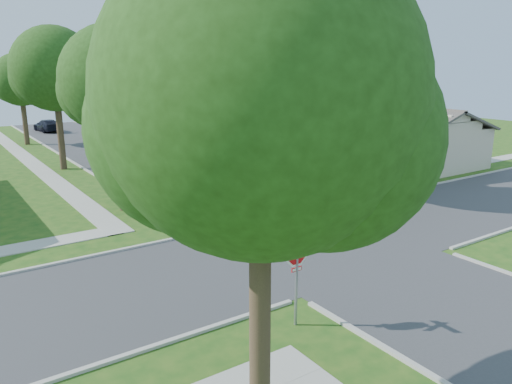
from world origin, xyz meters
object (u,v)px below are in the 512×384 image
(stop_sign_sw, at_px, (297,257))
(house_ne_near, at_px, (381,140))
(house_ne_far, at_px, (249,119))
(car_driveway, at_px, (390,168))
(stop_sign_ne, at_px, (325,163))
(tree_w_mid, at_px, (55,73))
(tree_e_far, at_px, (125,75))
(tree_sw_corner, at_px, (263,111))
(tree_e_near, at_px, (277,89))
(tree_e_mid, at_px, (184,75))
(car_curb_east, at_px, (130,135))
(car_curb_west, at_px, (47,125))
(tree_w_far, at_px, (21,82))
(tree_ne_corner, at_px, (358,94))
(tree_w_near, at_px, (117,85))

(stop_sign_sw, distance_m, house_ne_near, 25.98)
(house_ne_far, bearing_deg, stop_sign_sw, -121.55)
(house_ne_near, height_order, car_driveway, house_ne_near)
(stop_sign_ne, xyz_separation_m, tree_w_mid, (-9.34, 16.31, 4.46))
(tree_e_far, height_order, tree_sw_corner, tree_sw_corner)
(stop_sign_ne, bearing_deg, tree_e_near, 89.32)
(stop_sign_sw, xyz_separation_m, tree_w_mid, (0.06, 25.71, 4.46))
(tree_w_mid, bearing_deg, stop_sign_ne, -60.20)
(tree_e_mid, distance_m, tree_e_far, 13.00)
(tree_sw_corner, bearing_deg, car_curb_east, 73.66)
(stop_sign_sw, bearing_deg, car_curb_west, 85.74)
(tree_e_mid, distance_m, car_driveway, 17.26)
(stop_sign_sw, relative_size, tree_e_near, 0.36)
(tree_sw_corner, bearing_deg, tree_e_far, 73.44)
(tree_e_mid, bearing_deg, stop_sign_sw, -110.20)
(tree_w_mid, relative_size, tree_w_far, 1.19)
(tree_e_mid, distance_m, house_ne_near, 15.77)
(tree_e_near, bearing_deg, tree_w_far, 110.61)
(tree_ne_corner, height_order, house_ne_near, tree_ne_corner)
(car_curb_west, bearing_deg, tree_e_far, 120.18)
(car_driveway, bearing_deg, tree_e_far, 2.52)
(tree_w_near, bearing_deg, tree_ne_corner, -23.56)
(tree_w_far, bearing_deg, tree_sw_corner, -93.89)
(tree_e_near, xyz_separation_m, tree_w_mid, (-9.39, 12.00, 0.85))
(house_ne_near, bearing_deg, tree_e_far, 116.03)
(tree_e_mid, height_order, house_ne_near, tree_e_mid)
(tree_ne_corner, height_order, car_curb_east, tree_ne_corner)
(tree_ne_corner, distance_m, house_ne_near, 12.47)
(car_curb_west, bearing_deg, car_curb_east, 103.05)
(stop_sign_ne, distance_m, tree_w_far, 30.96)
(tree_e_near, distance_m, car_curb_west, 34.12)
(tree_w_mid, relative_size, house_ne_near, 0.70)
(car_curb_east, distance_m, car_curb_west, 13.66)
(tree_e_far, relative_size, house_ne_far, 0.64)
(tree_w_far, distance_m, car_curb_east, 10.30)
(house_ne_near, bearing_deg, stop_sign_ne, -150.86)
(car_curb_east, bearing_deg, tree_e_far, 68.76)
(tree_w_near, relative_size, tree_w_mid, 0.94)
(tree_e_mid, relative_size, tree_w_far, 1.15)
(car_curb_west, bearing_deg, tree_ne_corner, 95.50)
(car_driveway, distance_m, car_curb_west, 38.30)
(house_ne_far, distance_m, car_curb_east, 12.82)
(stop_sign_sw, relative_size, tree_e_far, 0.34)
(car_curb_east, xyz_separation_m, car_curb_west, (-4.40, 12.93, -0.15))
(tree_e_near, relative_size, car_driveway, 1.79)
(car_curb_east, height_order, car_curb_west, car_curb_east)
(tree_e_near, height_order, tree_ne_corner, tree_ne_corner)
(tree_e_mid, relative_size, tree_w_mid, 0.96)
(car_driveway, bearing_deg, stop_sign_sw, 112.60)
(stop_sign_ne, xyz_separation_m, tree_e_mid, (0.06, 16.31, 4.22))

